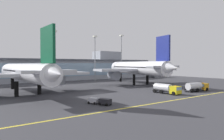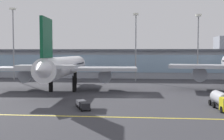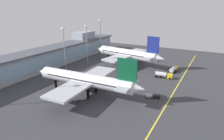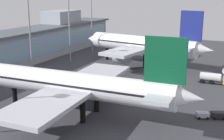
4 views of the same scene
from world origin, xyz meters
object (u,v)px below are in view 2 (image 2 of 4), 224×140
at_px(airliner_near_left, 65,67).
at_px(baggage_tug_near, 83,105).
at_px(service_truck_far, 223,101).
at_px(apron_light_mast_centre, 136,37).
at_px(apron_light_mast_far_east, 13,34).
at_px(apron_light_mast_east, 198,38).

xyz_separation_m(airliner_near_left, baggage_tug_near, (9.93, -25.50, -5.55)).
distance_m(service_truck_far, apron_light_mast_centre, 55.38).
relative_size(baggage_tug_near, apron_light_mast_far_east, 0.22).
relative_size(service_truck_far, apron_light_mast_far_east, 0.35).
bearing_deg(apron_light_mast_east, baggage_tug_near, -119.69).
xyz_separation_m(airliner_near_left, apron_light_mast_east, (40.65, 28.37, 9.14)).
relative_size(apron_light_mast_centre, apron_light_mast_far_east, 0.92).
bearing_deg(apron_light_mast_east, airliner_near_left, -145.09).
bearing_deg(service_truck_far, apron_light_mast_far_east, -131.14).
height_order(service_truck_far, apron_light_mast_east, apron_light_mast_east).
bearing_deg(baggage_tug_near, apron_light_mast_centre, 147.88).
distance_m(service_truck_far, apron_light_mast_east, 53.93).
bearing_deg(apron_light_mast_far_east, apron_light_mast_east, 2.20).
bearing_deg(airliner_near_left, baggage_tug_near, -161.53).
xyz_separation_m(apron_light_mast_centre, apron_light_mast_far_east, (-44.57, -1.72, 1.22)).
height_order(baggage_tug_near, apron_light_mast_east, apron_light_mast_east).
distance_m(apron_light_mast_east, apron_light_mast_far_east, 66.51).
bearing_deg(airliner_near_left, apron_light_mast_east, -57.90).
bearing_deg(apron_light_mast_centre, baggage_tug_near, -99.46).
xyz_separation_m(airliner_near_left, service_truck_far, (35.10, -23.42, -4.84)).
height_order(service_truck_far, apron_light_mast_far_east, apron_light_mast_far_east).
bearing_deg(baggage_tug_near, apron_light_mast_east, 127.66).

